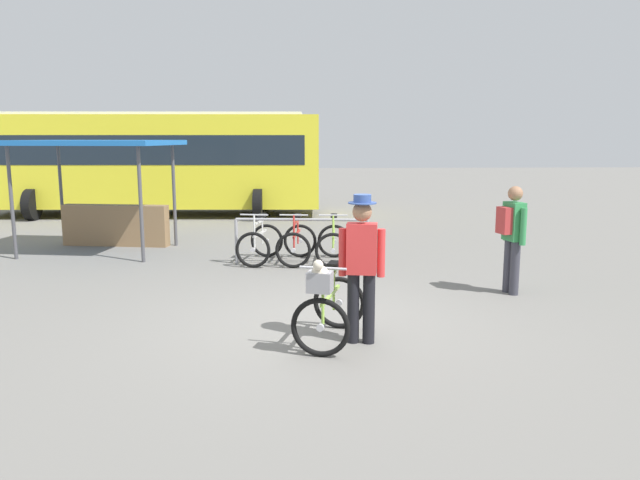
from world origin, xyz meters
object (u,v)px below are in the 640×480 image
object	(u,v)px
featured_bicycle	(328,304)
person_with_featured_bike	(362,263)
racked_bike_white	(260,243)
racked_bike_red	(297,243)
pedestrian_with_backpack	(512,233)
bus_distant	(154,158)
market_stall	(105,184)
racked_bike_lime	(334,244)

from	to	relation	value
featured_bicycle	person_with_featured_bike	xyz separation A→B (m)	(0.38, 0.07, 0.46)
racked_bike_white	racked_bike_red	world-z (taller)	same
racked_bike_white	pedestrian_with_backpack	size ratio (longest dim) A/B	0.74
racked_bike_red	featured_bicycle	bearing A→B (deg)	-86.23
bus_distant	market_stall	world-z (taller)	bus_distant
racked_bike_lime	market_stall	distance (m)	5.11
featured_bicycle	racked_bike_lime	bearing A→B (deg)	85.16
racked_bike_lime	market_stall	world-z (taller)	market_stall
pedestrian_with_backpack	market_stall	distance (m)	8.32
racked_bike_lime	pedestrian_with_backpack	size ratio (longest dim) A/B	0.70
racked_bike_white	featured_bicycle	bearing A→B (deg)	-78.03
featured_bicycle	market_stall	bearing A→B (deg)	124.52
market_stall	racked_bike_lime	bearing A→B (deg)	-19.67
racked_bike_white	racked_bike_red	bearing A→B (deg)	-5.50
racked_bike_white	person_with_featured_bike	xyz separation A→B (m)	(1.39, -4.66, 0.58)
racked_bike_white	bus_distant	world-z (taller)	bus_distant
pedestrian_with_backpack	market_stall	bearing A→B (deg)	150.50
racked_bike_white	market_stall	world-z (taller)	market_stall
pedestrian_with_backpack	bus_distant	size ratio (longest dim) A/B	0.16
market_stall	racked_bike_red	bearing A→B (deg)	-21.93
racked_bike_red	market_stall	size ratio (longest dim) A/B	0.34
racked_bike_red	featured_bicycle	size ratio (longest dim) A/B	0.93
racked_bike_white	racked_bike_lime	distance (m)	1.40
market_stall	bus_distant	bearing A→B (deg)	92.20
racked_bike_red	market_stall	xyz separation A→B (m)	(-4.02, 1.62, 1.03)
racked_bike_white	pedestrian_with_backpack	distance (m)	4.70
person_with_featured_bike	pedestrian_with_backpack	bearing A→B (deg)	40.02
racked_bike_lime	bus_distant	xyz separation A→B (m)	(-4.94, 7.52, 1.37)
racked_bike_white	racked_bike_red	size ratio (longest dim) A/B	1.04
racked_bike_white	market_stall	xyz separation A→B (m)	(-3.32, 1.55, 1.03)
featured_bicycle	bus_distant	distance (m)	13.01
racked_bike_white	person_with_featured_bike	world-z (taller)	person_with_featured_bike
racked_bike_red	racked_bike_white	bearing A→B (deg)	174.50
racked_bike_lime	bus_distant	bearing A→B (deg)	123.30
racked_bike_white	featured_bicycle	world-z (taller)	featured_bicycle
market_stall	person_with_featured_bike	bearing A→B (deg)	-52.84
racked_bike_lime	person_with_featured_bike	size ratio (longest dim) A/B	0.67
pedestrian_with_backpack	market_stall	world-z (taller)	market_stall
racked_bike_white	racked_bike_lime	xyz separation A→B (m)	(1.39, -0.13, 0.00)
racked_bike_lime	racked_bike_red	bearing A→B (deg)	174.50
featured_bicycle	market_stall	distance (m)	7.68
pedestrian_with_backpack	racked_bike_red	bearing A→B (deg)	142.43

